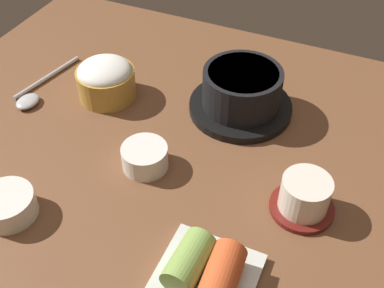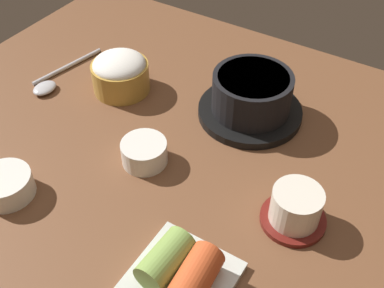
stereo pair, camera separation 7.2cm
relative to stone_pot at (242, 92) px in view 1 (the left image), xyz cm
name	(u,v)px [view 1 (the left image)]	position (x,y,z in cm)	size (l,w,h in cm)	color
dining_table	(186,150)	(-4.96, -12.26, -4.86)	(100.00, 76.00, 2.00)	brown
stone_pot	(242,92)	(0.00, 0.00, 0.00)	(17.97, 17.97, 8.13)	black
rice_bowl	(106,79)	(-23.43, -5.89, -0.18)	(10.38, 10.38, 7.21)	#B78C38
tea_cup_with_saucer	(304,196)	(15.42, -17.35, -1.04)	(9.16, 9.16, 5.86)	maroon
banchan_cup_center	(145,157)	(-8.86, -18.77, -1.85)	(7.14, 7.14, 3.75)	white
kimchi_plate	(205,272)	(7.27, -33.36, -1.65)	(12.29, 12.29, 5.30)	silver
side_bowl_near	(7,205)	(-21.93, -34.68, -1.96)	(7.83, 7.83, 3.54)	white
spoon	(34,93)	(-35.61, -11.41, -3.24)	(5.31, 18.00, 1.35)	#B7B7BC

